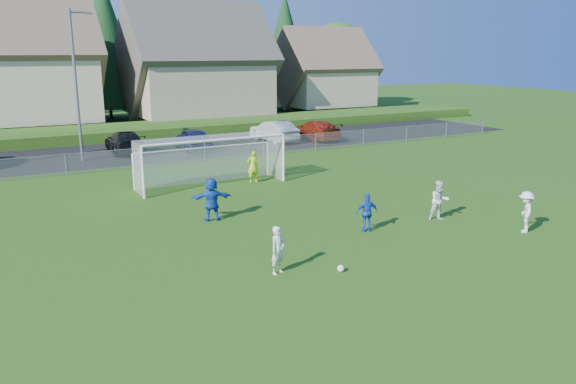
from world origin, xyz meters
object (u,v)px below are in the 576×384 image
car_d (125,142)px  car_e (193,139)px  soccer_goal (209,153)px  goalkeeper (253,166)px  player_blue_a (367,213)px  player_white_a (278,250)px  car_f (274,131)px  car_g (316,130)px  player_white_c (526,212)px  player_blue_b (212,199)px  player_white_b (439,201)px  soccer_ball (341,268)px

car_d → car_e: size_ratio=1.10×
soccer_goal → goalkeeper: bearing=-14.4°
player_blue_a → soccer_goal: soccer_goal is taller
player_white_a → goalkeeper: 12.28m
car_f → soccer_goal: soccer_goal is taller
car_e → car_g: 9.81m
player_white_c → car_f: size_ratio=0.33×
car_e → soccer_goal: bearing=80.1°
player_blue_b → car_d: (0.73, 17.39, -0.16)m
player_white_a → car_e: car_e is taller
player_white_b → car_e: player_white_b is taller
player_white_a → player_blue_a: player_white_a is taller
goalkeeper → soccer_goal: (-2.14, 0.55, 0.78)m
player_white_c → car_g: size_ratio=0.31×
player_white_b → car_g: size_ratio=0.32×
player_blue_b → player_white_a: bearing=101.4°
car_e → car_f: 6.62m
player_white_c → player_blue_b: 11.97m
car_f → car_g: bearing=163.1°
player_white_c → soccer_goal: (-7.43, 12.88, 0.84)m
soccer_goal → player_blue_b: bearing=-110.9°
soccer_goal → car_d: bearing=97.2°
soccer_goal → soccer_ball: bearing=-93.5°
goalkeeper → car_e: bearing=-87.8°
goalkeeper → player_white_a: bearing=73.6°
player_white_c → car_g: player_white_c is taller
player_blue_a → soccer_goal: 10.25m
player_blue_b → car_f: bearing=-110.5°
soccer_goal → car_f: bearing=49.3°
player_blue_b → soccer_goal: size_ratio=0.24×
player_blue_a → goalkeeper: bearing=-71.8°
player_white_a → player_blue_b: bearing=66.7°
player_white_b → car_f: 21.42m
car_f → soccer_ball: bearing=62.7°
player_white_a → car_e: (5.34, 22.19, 0.02)m
car_d → goalkeeper: bearing=109.2°
car_e → car_g: size_ratio=0.89×
car_f → car_g: size_ratio=0.93×
soccer_ball → player_blue_a: (3.12, 2.83, 0.62)m
player_white_c → player_blue_b: size_ratio=0.89×
player_blue_b → soccer_goal: (2.20, 5.77, 0.75)m
car_g → soccer_ball: bearing=61.7°
player_white_a → car_g: bearing=35.2°
player_blue_b → goalkeeper: size_ratio=1.04×
goalkeeper → car_e: size_ratio=0.38×
soccer_ball → player_white_b: size_ratio=0.14×
car_e → player_white_a: bearing=81.9°
player_blue_b → goalkeeper: bearing=-115.4°
player_white_b → car_g: (6.90, 20.37, -0.07)m
player_white_c → car_e: 23.60m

